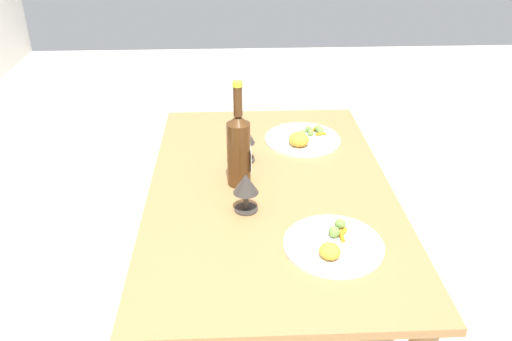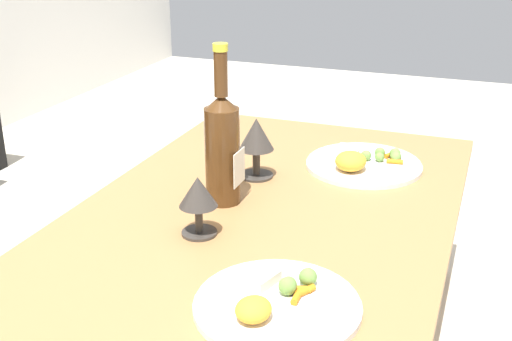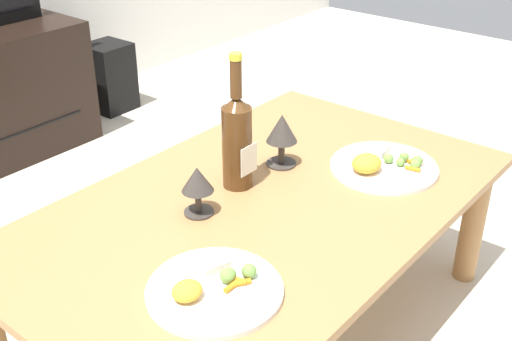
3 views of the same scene
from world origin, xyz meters
name	(u,v)px [view 1 (image 1 of 3)]	position (x,y,z in m)	size (l,w,h in m)	color
ground_plane	(269,284)	(0.00, 0.00, 0.00)	(6.40, 6.40, 0.00)	beige
dining_table	(270,201)	(0.00, 0.00, 0.36)	(1.33, 0.81, 0.42)	#9E7042
wine_bottle	(239,147)	(0.02, 0.10, 0.56)	(0.08, 0.08, 0.36)	#4C2D14
goblet_left	(246,186)	(-0.14, 0.09, 0.51)	(0.08, 0.08, 0.13)	#38332D
goblet_right	(243,135)	(0.19, 0.09, 0.53)	(0.09, 0.09, 0.15)	#38332D
dinner_plate_left	(333,243)	(-0.34, -0.15, 0.44)	(0.28, 0.28, 0.05)	white
dinner_plate_right	(302,138)	(0.34, -0.15, 0.44)	(0.30, 0.30, 0.06)	white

